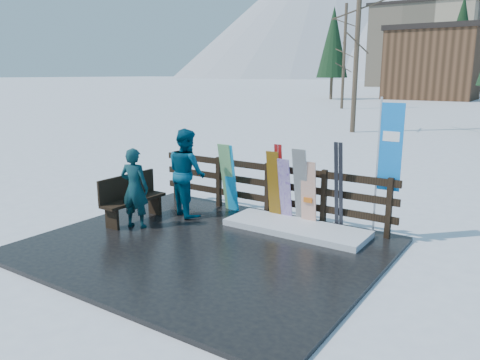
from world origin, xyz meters
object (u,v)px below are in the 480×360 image
Objects in this scene: snowboard_0 at (230,178)px; snowboard_3 at (285,191)px; bench at (131,197)px; snowboard_5 at (308,194)px; snowboard_4 at (301,187)px; person_front at (135,188)px; rental_flag at (387,152)px; person_back at (187,172)px; snowboard_1 at (227,178)px; snowboard_2 at (274,186)px.

snowboard_0 reaches higher than snowboard_3.
bench is 1.12× the size of snowboard_5.
person_front is (-2.68, -1.93, 0.01)m from snowboard_4.
rental_flag is (4.64, 1.96, 1.09)m from bench.
person_front is at bearing -116.21° from snowboard_0.
person_front is 0.85× the size of person_back.
bench is 3.50m from snowboard_4.
snowboard_1 is at bearing 180.00° from snowboard_5.
snowboard_2 is at bearing 34.73° from bench.
snowboard_1 reaches higher than bench.
person_front is (-4.26, -2.20, -0.81)m from rental_flag.
person_front is (-2.06, -1.93, 0.07)m from snowboard_2.
snowboard_0 is at bearing -180.00° from snowboard_3.
snowboard_3 is 1.01× the size of snowboard_5.
snowboard_5 is 2.64m from person_back.
person_back reaches higher than snowboard_0.
snowboard_5 is at bearing -0.00° from snowboard_0.
snowboard_2 is 0.62m from snowboard_4.
bench is 5.15m from rental_flag.
snowboard_0 is 0.59× the size of rental_flag.
snowboard_1 is at bearing 53.36° from bench.
rental_flag reaches higher than snowboard_3.
snowboard_0 reaches higher than snowboard_5.
snowboard_1 reaches higher than snowboard_0.
person_back is (-2.53, -0.72, 0.27)m from snowboard_5.
snowboard_0 is (1.33, 1.69, 0.24)m from bench.
rental_flag reaches higher than snowboard_5.
snowboard_2 is at bearing 0.00° from snowboard_1.
snowboard_5 is at bearing -0.00° from snowboard_1.
snowboard_4 is (0.36, -0.00, 0.12)m from snowboard_3.
snowboard_3 is 2.14m from person_back.
snowboard_2 is (1.10, 0.00, -0.02)m from snowboard_0.
bench is at bearing -128.23° from snowboard_0.
snowboard_1 is 1.97m from snowboard_5.
snowboard_5 is at bearing -0.00° from snowboard_2.
rental_flag reaches higher than bench.
snowboard_2 is (1.18, 0.00, -0.03)m from snowboard_1.
person_back reaches higher than snowboard_3.
snowboard_4 is 0.85× the size of person_back.
snowboard_4 reaches higher than snowboard_3.
person_back is (-0.56, -0.72, 0.18)m from snowboard_1.
rental_flag is 4.86m from person_front.
rental_flag is (3.38, 0.27, 0.84)m from snowboard_1.
person_back reaches higher than snowboard_2.
person_front is at bearing -114.43° from snowboard_1.
snowboard_2 is 0.27m from snowboard_3.
person_back is at bearing -165.95° from rental_flag.
snowboard_5 is (1.89, -0.00, -0.09)m from snowboard_0.
snowboard_5 is at bearing -169.22° from rental_flag.
rental_flag is 1.63× the size of person_front.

